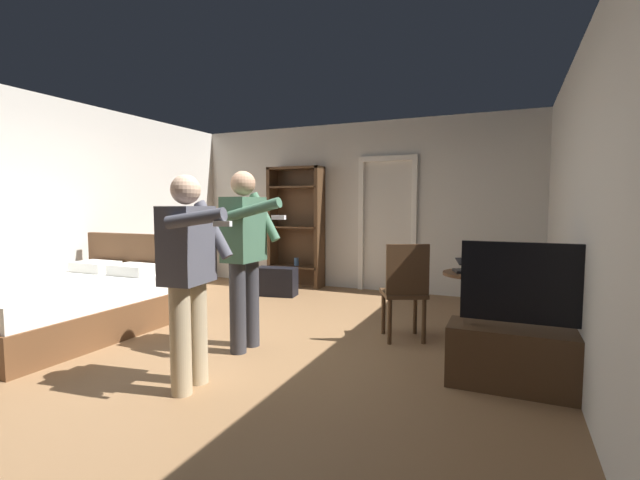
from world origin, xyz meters
name	(u,v)px	position (x,y,z in m)	size (l,w,h in m)	color
ground_plane	(236,351)	(0.00, 0.00, 0.00)	(7.36, 7.36, 0.00)	olive
wall_back	(355,207)	(0.00, 3.40, 1.34)	(5.84, 0.12, 2.68)	beige
wall_left	(32,207)	(-2.86, 0.00, 1.34)	(0.15, 6.93, 2.68)	beige
wall_right	(601,209)	(2.86, 0.00, 1.34)	(0.12, 6.93, 2.68)	beige
doorway_frame	(387,214)	(0.55, 3.32, 1.22)	(0.93, 0.08, 2.13)	white
bed	(69,306)	(-1.92, -0.27, 0.30)	(1.41, 1.95, 1.02)	brown
bookshelf	(297,223)	(-0.96, 3.18, 1.07)	(0.94, 0.32, 2.00)	#4C331E
tv_flatscreen	(532,350)	(2.50, 0.14, 0.31)	(1.19, 0.40, 1.10)	#4C331E
side_table	(473,296)	(2.01, 1.19, 0.47)	(0.60, 0.60, 0.70)	brown
laptop	(472,268)	(1.99, 1.14, 0.75)	(0.41, 0.41, 0.15)	black
bottle_on_table	(489,262)	(2.15, 1.11, 0.82)	(0.06, 0.06, 0.29)	#305319
wooden_chair	(405,288)	(1.38, 0.93, 0.54)	(0.56, 0.56, 0.99)	#4C331E
person_blue_shirt	(189,269)	(0.17, -0.83, 0.90)	(0.67, 0.55, 1.59)	tan
person_striped_shirt	(245,248)	(0.06, 0.08, 0.97)	(0.71, 0.55, 1.68)	#333338
suitcase_dark	(276,281)	(-0.88, 2.34, 0.21)	(0.61, 0.28, 0.43)	black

